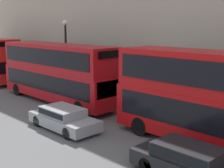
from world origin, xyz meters
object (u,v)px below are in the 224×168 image
(bus_second_in_queue, at_px, (57,70))
(car_hatchback, at_px, (63,118))
(car_dark_sedan, at_px, (189,161))
(bus_leading, at_px, (221,98))

(bus_second_in_queue, relative_size, car_hatchback, 2.54)
(car_dark_sedan, xyz_separation_m, car_hatchback, (0.00, 8.08, -0.04))
(bus_second_in_queue, height_order, car_dark_sedan, bus_second_in_queue)
(bus_second_in_queue, xyz_separation_m, car_dark_sedan, (-3.40, -13.56, -1.71))
(bus_leading, bearing_deg, bus_second_in_queue, 90.00)
(car_hatchback, bearing_deg, car_dark_sedan, -90.00)
(bus_leading, distance_m, car_hatchback, 8.47)
(bus_leading, distance_m, car_dark_sedan, 3.89)
(car_dark_sedan, height_order, car_hatchback, car_dark_sedan)
(car_dark_sedan, bearing_deg, bus_second_in_queue, 75.93)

